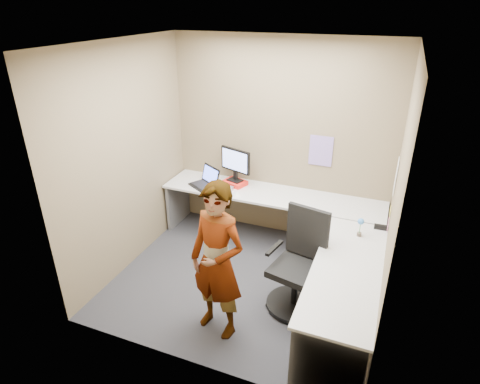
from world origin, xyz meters
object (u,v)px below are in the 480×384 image
at_px(monitor, 235,162).
at_px(office_chair, 298,270).
at_px(person, 217,262).
at_px(desk, 291,230).

height_order(monitor, office_chair, monitor).
bearing_deg(office_chair, person, -123.21).
bearing_deg(monitor, person, -54.38).
distance_m(desk, office_chair, 0.61).
xyz_separation_m(monitor, office_chair, (1.23, -1.24, -0.60)).
bearing_deg(monitor, desk, -16.48).
height_order(desk, person, person).
bearing_deg(office_chair, monitor, 147.01).
xyz_separation_m(monitor, person, (0.58, -1.88, -0.25)).
xyz_separation_m(office_chair, person, (-0.65, -0.64, 0.36)).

